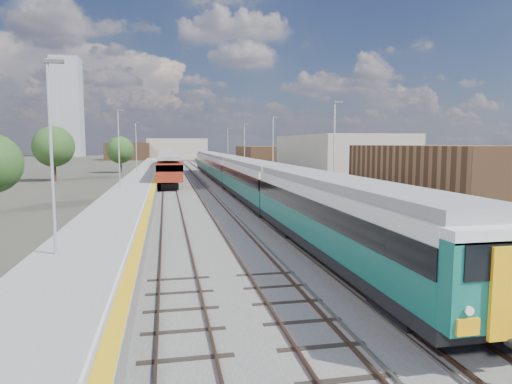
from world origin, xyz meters
name	(u,v)px	position (x,y,z in m)	size (l,w,h in m)	color
ground	(211,184)	(0.00, 50.00, 0.00)	(320.00, 320.00, 0.00)	#47443A
ballast_bed	(193,182)	(-2.25, 52.50, 0.03)	(10.50, 155.00, 0.06)	#565451
tracks	(197,181)	(-1.65, 54.18, 0.11)	(8.96, 160.00, 0.17)	#4C3323
platform_right	(247,178)	(5.28, 52.49, 0.54)	(4.70, 155.00, 8.52)	slate
platform_left	(142,179)	(-9.05, 52.49, 0.52)	(4.30, 155.00, 8.52)	slate
buildings	(125,126)	(-18.12, 138.60, 10.70)	(72.00, 185.50, 40.00)	brown
green_train	(235,172)	(1.50, 38.16, 2.25)	(2.90, 80.78, 3.19)	black
red_train	(168,162)	(-5.50, 69.71, 2.22)	(2.97, 60.17, 3.75)	black
tree_b	(54,147)	(-21.43, 58.31, 4.91)	(5.76, 5.76, 7.80)	#382619
tree_c	(120,150)	(-13.98, 75.56, 4.18)	(4.90, 4.90, 6.65)	#382619
tree_d	(332,150)	(21.17, 61.32, 4.25)	(4.99, 4.99, 6.76)	#382619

